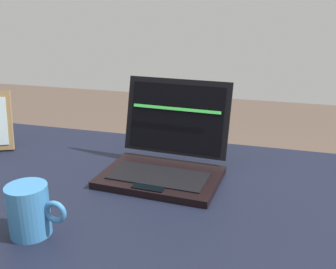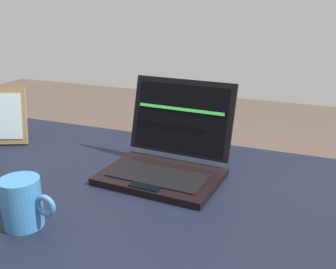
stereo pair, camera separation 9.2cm
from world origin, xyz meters
name	(u,v)px [view 1 (the left image)]	position (x,y,z in m)	size (l,w,h in m)	color
desk	(147,227)	(0.00, 0.00, 0.65)	(1.33, 0.74, 0.74)	black
laptop_front	(166,157)	(0.02, 0.10, 0.79)	(0.30, 0.27, 0.22)	black
coffee_mug	(30,210)	(-0.15, -0.22, 0.79)	(0.12, 0.08, 0.10)	teal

